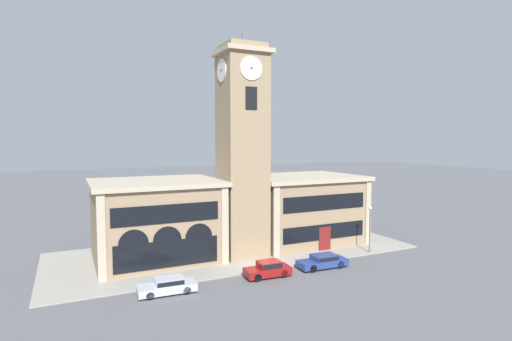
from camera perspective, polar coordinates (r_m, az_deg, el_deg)
The scene contains 9 objects.
ground_plane at distance 38.26m, azimuth 1.46°, elevation -14.20°, with size 300.00×300.00×0.00m, color #56565B.
sidewalk_kerb at distance 44.79m, azimuth -3.01°, elevation -11.33°, with size 38.47×15.08×0.15m.
clock_tower at distance 41.24m, azimuth -1.97°, elevation 2.67°, with size 5.06×5.06×23.03m.
town_hall_left_wing at distance 42.05m, azimuth -14.08°, elevation -6.86°, with size 12.56×10.49×8.14m.
town_hall_right_wing at distance 48.45m, azimuth 6.45°, elevation -5.39°, with size 13.46×10.49×7.96m.
parked_car_near at distance 33.70m, azimuth -12.49°, elevation -15.71°, with size 4.66×2.01×1.26m.
parked_car_mid at distance 36.60m, azimuth 1.73°, elevation -13.84°, with size 4.20×1.93×1.42m.
parked_car_far at distance 39.55m, azimuth 9.54°, elevation -12.61°, with size 4.94×2.08×1.26m.
street_lamp at distance 44.69m, azimuth 15.97°, elevation -7.03°, with size 0.36×0.36×4.98m.
Camera 1 is at (-16.50, -32.32, 12.14)m, focal length 28.00 mm.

